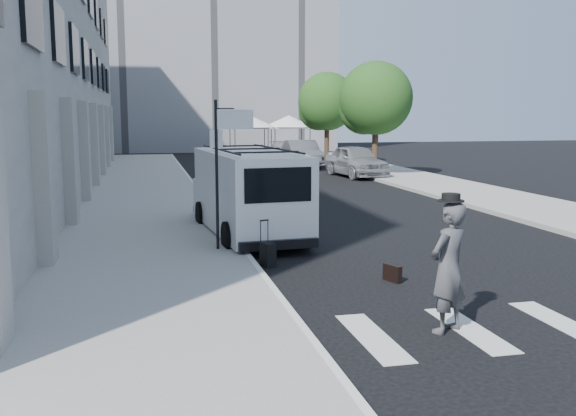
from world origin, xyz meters
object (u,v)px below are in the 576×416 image
businessman (448,267)px  briefcase (392,273)px  cargo_van (247,192)px  parked_car_a (356,161)px  parked_car_b (302,154)px  parked_car_c (283,151)px  suitcase (268,254)px

businessman → briefcase: businessman is taller
cargo_van → parked_car_a: bearing=56.3°
parked_car_b → briefcase: bearing=-97.3°
briefcase → parked_car_c: bearing=60.5°
parked_car_a → parked_car_b: (-1.40, 6.29, -0.00)m
businessman → briefcase: size_ratio=4.61×
parked_car_b → parked_car_c: (0.25, 6.60, -0.18)m
cargo_van → parked_car_b: cargo_van is taller
cargo_van → parked_car_b: size_ratio=1.22×
suitcase → parked_car_b: parked_car_b is taller
parked_car_a → businessman: bearing=-110.7°
parked_car_c → briefcase: bearing=-92.2°
suitcase → cargo_van: size_ratio=0.16×
briefcase → suitcase: 2.83m
parked_car_c → suitcase: bearing=-96.5°
businessman → cargo_van: (-1.72, 8.50, 0.18)m
parked_car_a → suitcase: bearing=-119.2°
businessman → parked_car_b: size_ratio=0.39×
briefcase → parked_car_a: (6.28, 20.68, 0.68)m
briefcase → cargo_van: (-2.04, 5.51, 1.03)m
parked_car_b → cargo_van: bearing=-104.9°
parked_car_c → cargo_van: bearing=-97.8°
businessman → parked_car_b: businessman is taller
parked_car_b → suitcase: bearing=-102.7°
suitcase → cargo_van: cargo_van is taller
suitcase → parked_car_a: size_ratio=0.20×
briefcase → parked_car_b: 27.41m
briefcase → cargo_van: size_ratio=0.07×
suitcase → parked_car_a: bearing=48.5°
businessman → parked_car_c: 36.96m
briefcase → cargo_van: 5.96m
cargo_van → parked_car_a: (8.32, 15.17, -0.34)m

